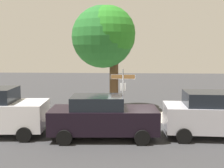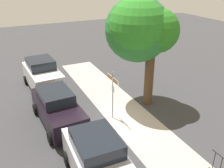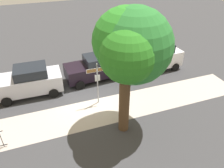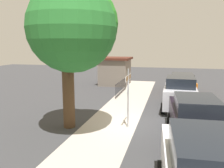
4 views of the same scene
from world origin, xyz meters
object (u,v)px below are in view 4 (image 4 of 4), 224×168
object	(u,v)px
car_silver	(180,93)
utility_shed	(115,71)
car_black	(195,118)
shade_tree	(73,27)
street_sign	(128,89)
car_orange	(182,83)

from	to	relation	value
car_silver	utility_shed	world-z (taller)	utility_shed
car_silver	car_black	bearing A→B (deg)	-173.79
shade_tree	car_black	world-z (taller)	shade_tree
street_sign	utility_shed	size ratio (longest dim) A/B	0.85
street_sign	shade_tree	bearing A→B (deg)	114.99
shade_tree	car_black	size ratio (longest dim) A/B	1.38
car_orange	utility_shed	size ratio (longest dim) A/B	1.40
shade_tree	car_black	bearing A→B (deg)	-87.58
car_silver	car_orange	size ratio (longest dim) A/B	0.94
shade_tree	utility_shed	xyz separation A→B (m)	(12.65, 1.16, -3.26)
street_sign	car_black	world-z (taller)	street_sign
car_black	street_sign	bearing A→B (deg)	71.00
utility_shed	car_silver	bearing A→B (deg)	-142.21
car_silver	utility_shed	size ratio (longest dim) A/B	1.31
utility_shed	shade_tree	bearing A→B (deg)	-174.75
car_black	car_orange	size ratio (longest dim) A/B	1.02
street_sign	car_silver	distance (m)	4.79
shade_tree	car_black	xyz separation A→B (m)	(0.22, -5.14, -3.69)
car_silver	car_orange	distance (m)	4.84
car_silver	car_orange	xyz separation A→B (m)	(4.83, -0.35, -0.15)
car_black	utility_shed	xyz separation A→B (m)	(12.43, 6.30, 0.43)
utility_shed	car_black	bearing A→B (deg)	-153.13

